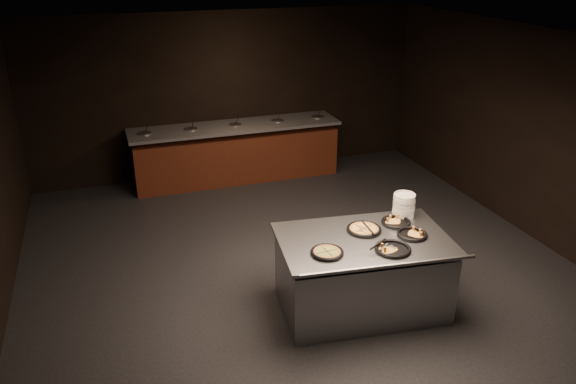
{
  "coord_description": "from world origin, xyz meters",
  "views": [
    {
      "loc": [
        -2.18,
        -5.7,
        3.85
      ],
      "look_at": [
        -0.14,
        0.3,
        1.09
      ],
      "focal_mm": 35.0,
      "sensor_mm": 36.0,
      "label": 1
    }
  ],
  "objects_px": {
    "serving_counter": "(362,275)",
    "plate_stack": "(404,205)",
    "pan_veggie_whole": "(327,252)",
    "pan_cheese_whole": "(364,229)"
  },
  "relations": [
    {
      "from": "plate_stack",
      "to": "pan_cheese_whole",
      "type": "distance_m",
      "value": 0.66
    },
    {
      "from": "pan_veggie_whole",
      "to": "pan_cheese_whole",
      "type": "xyz_separation_m",
      "value": [
        0.6,
        0.35,
        0.0
      ]
    },
    {
      "from": "plate_stack",
      "to": "pan_cheese_whole",
      "type": "xyz_separation_m",
      "value": [
        -0.62,
        -0.21,
        -0.12
      ]
    },
    {
      "from": "serving_counter",
      "to": "plate_stack",
      "type": "bearing_deg",
      "value": 34.99
    },
    {
      "from": "serving_counter",
      "to": "plate_stack",
      "type": "relative_size",
      "value": 7.35
    },
    {
      "from": "pan_veggie_whole",
      "to": "plate_stack",
      "type": "bearing_deg",
      "value": 24.71
    },
    {
      "from": "serving_counter",
      "to": "plate_stack",
      "type": "distance_m",
      "value": 1.0
    },
    {
      "from": "pan_veggie_whole",
      "to": "pan_cheese_whole",
      "type": "distance_m",
      "value": 0.7
    },
    {
      "from": "pan_cheese_whole",
      "to": "plate_stack",
      "type": "bearing_deg",
      "value": 18.54
    },
    {
      "from": "pan_cheese_whole",
      "to": "serving_counter",
      "type": "bearing_deg",
      "value": -115.07
    }
  ]
}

